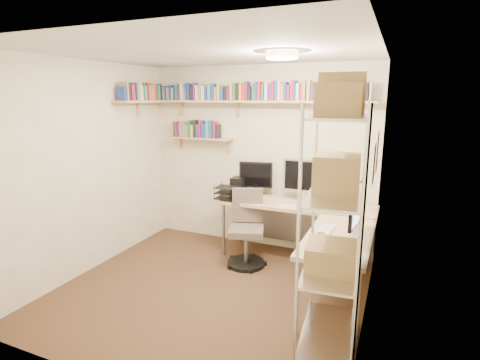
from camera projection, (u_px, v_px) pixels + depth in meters
name	position (u px, v px, depth m)	size (l,w,h in m)	color
ground	(210.00, 290.00, 4.11)	(3.20, 3.20, 0.00)	#42251C
room_shell	(208.00, 151.00, 3.78)	(3.24, 3.04, 2.52)	beige
wall_shelves	(225.00, 101.00, 4.99)	(3.12, 1.09, 0.80)	tan
corner_desk	(296.00, 210.00, 4.52)	(2.02, 1.92, 1.31)	beige
office_chair	(247.00, 233.00, 4.71)	(0.53, 0.54, 0.95)	black
wire_rack	(336.00, 179.00, 2.86)	(0.51, 0.92, 2.26)	silver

